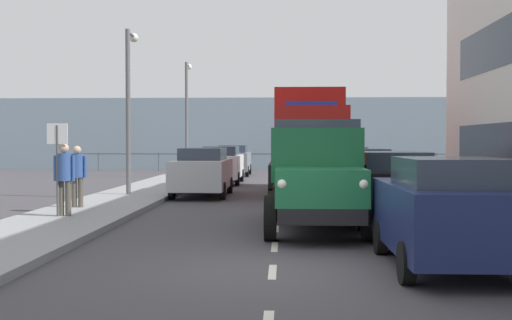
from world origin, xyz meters
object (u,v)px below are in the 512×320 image
(lorry_cargo_red, at_px, (308,138))
(car_grey_oppositeside_2, at_px, (233,160))
(lamp_post_promenade, at_px, (129,95))
(car_red_kerbside_3, at_px, (346,167))
(pedestrian_in_dark_coat, at_px, (64,173))
(car_black_kerbside_1, at_px, (390,186))
(truck_vintage_green, at_px, (316,178))
(lamp_post_far, at_px, (187,107))
(pedestrian_near_railing, at_px, (77,171))
(street_sign, at_px, (58,153))
(car_navy_kerbside_near, at_px, (449,211))
(car_teal_kerbside_2, at_px, (362,174))
(car_white_oppositeside_1, at_px, (221,164))
(car_silver_oppositeside_0, at_px, (203,171))

(lorry_cargo_red, bearing_deg, car_grey_oppositeside_2, -72.65)
(lamp_post_promenade, bearing_deg, car_grey_oppositeside_2, -99.34)
(car_red_kerbside_3, xyz_separation_m, pedestrian_in_dark_coat, (7.89, 11.21, 0.30))
(lamp_post_promenade, bearing_deg, car_black_kerbside_1, 140.67)
(truck_vintage_green, height_order, lamp_post_far, lamp_post_far)
(pedestrian_near_railing, relative_size, lamp_post_promenade, 0.30)
(pedestrian_near_railing, xyz_separation_m, street_sign, (-0.22, 2.17, 0.54))
(car_black_kerbside_1, bearing_deg, truck_vintage_green, 41.02)
(lamp_post_far, bearing_deg, pedestrian_in_dark_coat, 89.59)
(lamp_post_promenade, distance_m, street_sign, 6.98)
(car_black_kerbside_1, relative_size, car_red_kerbside_3, 1.18)
(car_navy_kerbside_near, bearing_deg, street_sign, -33.59)
(car_grey_oppositeside_2, bearing_deg, lamp_post_far, 42.73)
(car_teal_kerbside_2, xyz_separation_m, lamp_post_promenade, (7.87, -0.84, 2.67))
(car_black_kerbside_1, height_order, lamp_post_promenade, lamp_post_promenade)
(truck_vintage_green, xyz_separation_m, car_grey_oppositeside_2, (3.59, -22.79, -0.28))
(car_grey_oppositeside_2, bearing_deg, pedestrian_near_railing, 81.77)
(car_teal_kerbside_2, relative_size, car_white_oppositeside_1, 0.87)
(truck_vintage_green, distance_m, car_teal_kerbside_2, 7.46)
(car_teal_kerbside_2, relative_size, pedestrian_in_dark_coat, 2.32)
(car_grey_oppositeside_2, xyz_separation_m, lamp_post_promenade, (2.42, 14.73, 2.67))
(truck_vintage_green, xyz_separation_m, lorry_cargo_red, (-0.22, -10.59, 0.90))
(car_black_kerbside_1, bearing_deg, lamp_post_promenade, -39.33)
(pedestrian_in_dark_coat, bearing_deg, car_grey_oppositeside_2, -96.53)
(car_navy_kerbside_near, distance_m, street_sign, 9.65)
(car_grey_oppositeside_2, height_order, lamp_post_promenade, lamp_post_promenade)
(car_silver_oppositeside_0, height_order, pedestrian_near_railing, pedestrian_near_railing)
(lamp_post_promenade, bearing_deg, lamp_post_far, -90.53)
(car_navy_kerbside_near, height_order, car_white_oppositeside_1, same)
(lamp_post_promenade, bearing_deg, street_sign, 88.76)
(car_red_kerbside_3, distance_m, lamp_post_far, 11.50)
(car_teal_kerbside_2, distance_m, pedestrian_in_dark_coat, 9.78)
(truck_vintage_green, height_order, car_grey_oppositeside_2, truck_vintage_green)
(car_teal_kerbside_2, xyz_separation_m, street_sign, (8.01, 5.88, 0.79))
(lorry_cargo_red, bearing_deg, car_red_kerbside_3, -128.21)
(car_white_oppositeside_1, bearing_deg, lamp_post_far, -64.53)
(pedestrian_near_railing, bearing_deg, car_red_kerbside_3, -131.97)
(truck_vintage_green, relative_size, car_black_kerbside_1, 1.26)
(car_silver_oppositeside_0, relative_size, car_white_oppositeside_1, 0.98)
(truck_vintage_green, height_order, car_black_kerbside_1, truck_vintage_green)
(car_navy_kerbside_near, xyz_separation_m, car_white_oppositeside_1, (5.44, -19.80, 0.00))
(car_teal_kerbside_2, bearing_deg, lamp_post_promenade, -6.09)
(car_grey_oppositeside_2, relative_size, pedestrian_near_railing, 2.55)
(pedestrian_near_railing, bearing_deg, car_navy_kerbside_near, 137.71)
(car_silver_oppositeside_0, distance_m, car_grey_oppositeside_2, 13.86)
(car_navy_kerbside_near, bearing_deg, lamp_post_promenade, -56.84)
(car_red_kerbside_3, xyz_separation_m, car_silver_oppositeside_0, (5.44, 3.73, 0.00))
(car_navy_kerbside_near, distance_m, car_red_kerbside_3, 16.65)
(lamp_post_promenade, relative_size, street_sign, 2.51)
(car_grey_oppositeside_2, bearing_deg, street_sign, 83.17)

